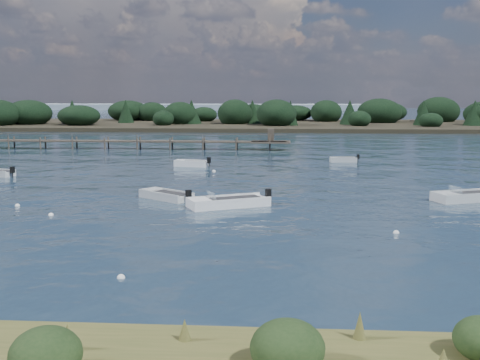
# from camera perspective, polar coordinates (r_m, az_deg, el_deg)

# --- Properties ---
(ground) EXTENTS (400.00, 400.00, 0.00)m
(ground) POSITION_cam_1_polar(r_m,az_deg,el_deg) (89.40, 0.51, 3.62)
(ground) COLOR #172635
(ground) RESTS_ON ground
(shore_lip) EXTENTS (160.00, 0.60, 0.30)m
(shore_lip) POSITION_cam_1_polar(r_m,az_deg,el_deg) (19.03, -13.23, -14.39)
(shore_lip) COLOR black
(shore_lip) RESTS_ON ground
(dinghy_mid_white_a) EXTENTS (5.50, 4.02, 1.30)m
(dinghy_mid_white_a) POSITION_cam_1_polar(r_m,az_deg,el_deg) (38.71, -1.13, -2.28)
(dinghy_mid_white_a) COLOR white
(dinghy_mid_white_a) RESTS_ON ground
(dinghy_mid_grey) EXTENTS (4.16, 3.73, 1.12)m
(dinghy_mid_grey) POSITION_cam_1_polar(r_m,az_deg,el_deg) (41.73, -7.01, -1.60)
(dinghy_mid_grey) COLOR #AFB5B7
(dinghy_mid_grey) RESTS_ON ground
(dinghy_mid_white_b) EXTENTS (5.34, 3.47, 1.32)m
(dinghy_mid_white_b) POSITION_cam_1_polar(r_m,az_deg,el_deg) (43.68, 20.84, -1.61)
(dinghy_mid_white_b) COLOR #AFB5B7
(dinghy_mid_white_b) RESTS_ON ground
(tender_far_grey_b) EXTENTS (3.11, 1.33, 1.05)m
(tender_far_grey_b) POSITION_cam_1_polar(r_m,az_deg,el_deg) (64.42, 9.77, 1.82)
(tender_far_grey_b) COLOR #AFB5B7
(tender_far_grey_b) RESTS_ON ground
(tender_far_white) EXTENTS (3.72, 1.90, 1.25)m
(tender_far_white) POSITION_cam_1_polar(r_m,az_deg,el_deg) (59.92, -4.64, 1.46)
(tender_far_white) COLOR white
(tender_far_white) RESTS_ON ground
(buoy_a) EXTENTS (0.32, 0.32, 0.32)m
(buoy_a) POSITION_cam_1_polar(r_m,az_deg,el_deg) (24.54, -11.21, -9.10)
(buoy_a) COLOR white
(buoy_a) RESTS_ON ground
(buoy_b) EXTENTS (0.32, 0.32, 0.32)m
(buoy_b) POSITION_cam_1_polar(r_m,az_deg,el_deg) (32.52, 14.59, -4.90)
(buoy_b) COLOR white
(buoy_b) RESTS_ON ground
(buoy_c) EXTENTS (0.32, 0.32, 0.32)m
(buoy_c) POSITION_cam_1_polar(r_m,az_deg,el_deg) (41.47, -20.35, -2.33)
(buoy_c) COLOR white
(buoy_c) RESTS_ON ground
(buoy_e) EXTENTS (0.32, 0.32, 0.32)m
(buoy_e) POSITION_cam_1_polar(r_m,az_deg,el_deg) (56.02, -2.49, 0.82)
(buoy_e) COLOR white
(buoy_e) RESTS_ON ground
(buoy_extra_a) EXTENTS (0.32, 0.32, 0.32)m
(buoy_extra_a) POSITION_cam_1_polar(r_m,az_deg,el_deg) (37.70, -17.48, -3.22)
(buoy_extra_a) COLOR white
(buoy_extra_a) RESTS_ON ground
(jetty) EXTENTS (64.50, 3.20, 3.40)m
(jetty) POSITION_cam_1_polar(r_m,az_deg,el_deg) (81.82, -15.43, 3.58)
(jetty) COLOR #453D32
(jetty) RESTS_ON ground
(far_headland) EXTENTS (190.00, 40.00, 5.80)m
(far_headland) POSITION_cam_1_polar(r_m,az_deg,el_deg) (130.53, 12.68, 5.75)
(far_headland) COLOR black
(far_headland) RESTS_ON ground
(distant_haze) EXTENTS (280.00, 20.00, 2.40)m
(distant_haze) POSITION_cam_1_polar(r_m,az_deg,el_deg) (276.05, -16.34, 6.44)
(distant_haze) COLOR #8393A2
(distant_haze) RESTS_ON ground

